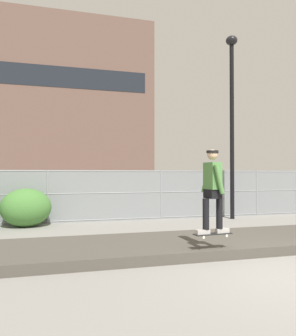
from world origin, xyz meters
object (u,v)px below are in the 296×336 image
object	(u,v)px
street_lamp	(232,105)
parked_car_near	(72,193)
skateboard	(213,234)
shrub_center	(26,208)
skater	(213,186)

from	to	relation	value
street_lamp	parked_car_near	distance (m)	8.07
skateboard	street_lamp	xyz separation A→B (m)	(3.48, 5.30, 3.84)
street_lamp	parked_car_near	world-z (taller)	street_lamp
shrub_center	street_lamp	bearing A→B (deg)	-0.65
skater	parked_car_near	size ratio (longest dim) A/B	0.38
skateboard	parked_car_near	bearing A→B (deg)	103.24
parked_car_near	shrub_center	distance (m)	4.65
skater	street_lamp	world-z (taller)	street_lamp
shrub_center	skater	bearing A→B (deg)	-53.72
skater	street_lamp	size ratio (longest dim) A/B	0.24
skateboard	shrub_center	xyz separation A→B (m)	(-3.95, 5.39, 0.11)
skater	street_lamp	bearing A→B (deg)	56.74
skateboard	skater	xyz separation A→B (m)	(-0.00, 0.00, 0.96)
street_lamp	parked_car_near	bearing A→B (deg)	142.50
skateboard	parked_car_near	size ratio (longest dim) A/B	0.18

